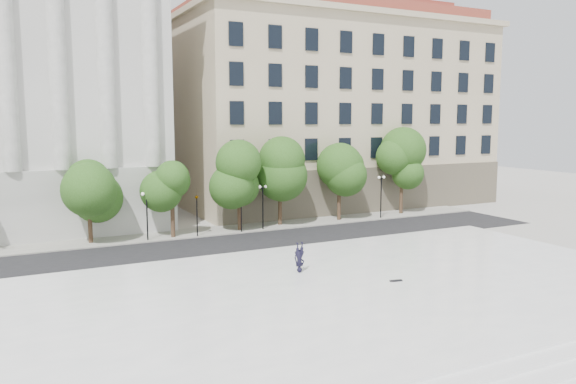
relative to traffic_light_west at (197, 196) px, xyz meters
name	(u,v)px	position (x,y,z in m)	size (l,w,h in m)	color
ground	(351,315)	(1.20, -22.30, -3.63)	(160.00, 160.00, 0.00)	#B1ADA7
plaza	(322,295)	(1.20, -19.30, -3.40)	(44.00, 22.00, 0.45)	white
street	(228,246)	(1.20, -4.30, -3.62)	(60.00, 8.00, 0.02)	black
far_sidewalk	(205,232)	(1.20, 1.70, -3.57)	(60.00, 4.00, 0.12)	#A9A69C
building_east	(317,111)	(21.20, 16.61, 7.51)	(36.00, 26.15, 23.00)	#C4B595
traffic_light_west	(197,196)	(0.00, 0.00, 0.00)	(0.78, 1.62, 4.14)	black
traffic_light_east	(241,191)	(4.08, 0.00, 0.15)	(0.81, 1.98, 4.28)	black
person_lying	(300,268)	(1.91, -15.20, -2.91)	(0.71, 0.46, 1.93)	black
skateboard	(396,281)	(6.13, -19.61, -3.14)	(0.77, 0.20, 0.08)	black
street_trees	(227,176)	(3.32, 1.38, 1.45)	(47.24, 5.00, 7.85)	#382619
lamp_posts	(210,202)	(1.30, 0.30, -0.68)	(37.09, 0.28, 4.42)	black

